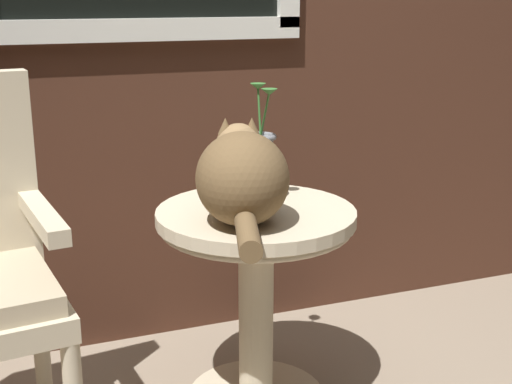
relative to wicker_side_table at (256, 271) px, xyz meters
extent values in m
cube|color=silver|center=(-0.17, 0.52, 0.64)|extent=(1.04, 0.03, 0.07)
cylinder|color=beige|center=(0.00, 0.00, -0.12)|extent=(0.10, 0.10, 0.53)
cylinder|color=beige|center=(0.00, 0.00, 0.16)|extent=(0.55, 0.55, 0.03)
torus|color=beige|center=(0.00, 0.00, 0.13)|extent=(0.53, 0.53, 0.02)
cylinder|color=beige|center=(-0.58, 0.14, -0.21)|extent=(0.04, 0.04, 0.42)
cube|color=beige|center=(-0.56, -0.06, 0.25)|extent=(0.10, 0.39, 0.04)
ellipsoid|color=brown|center=(-0.07, -0.10, 0.30)|extent=(0.31, 0.35, 0.24)
sphere|color=olive|center=(-0.02, 0.08, 0.34)|extent=(0.13, 0.13, 0.13)
cone|color=brown|center=(0.01, 0.07, 0.40)|extent=(0.04, 0.04, 0.05)
cone|color=brown|center=(-0.06, 0.09, 0.40)|extent=(0.04, 0.04, 0.05)
cylinder|color=brown|center=(-0.13, -0.29, 0.23)|extent=(0.13, 0.26, 0.05)
cylinder|color=slate|center=(0.06, 0.11, 0.19)|extent=(0.08, 0.08, 0.01)
ellipsoid|color=slate|center=(0.06, 0.11, 0.26)|extent=(0.13, 0.13, 0.13)
cylinder|color=slate|center=(0.06, 0.11, 0.33)|extent=(0.07, 0.07, 0.05)
torus|color=slate|center=(0.06, 0.11, 0.36)|extent=(0.09, 0.09, 0.02)
cylinder|color=#387533|center=(0.06, 0.13, 0.42)|extent=(0.01, 0.03, 0.14)
cone|color=#387533|center=(0.06, 0.14, 0.49)|extent=(0.04, 0.04, 0.02)
cylinder|color=#387533|center=(0.06, 0.08, 0.42)|extent=(0.01, 0.07, 0.14)
cone|color=#387533|center=(0.06, 0.05, 0.49)|extent=(0.04, 0.04, 0.02)
camera|label=1|loc=(-0.65, -1.70, 0.75)|focal=49.28mm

